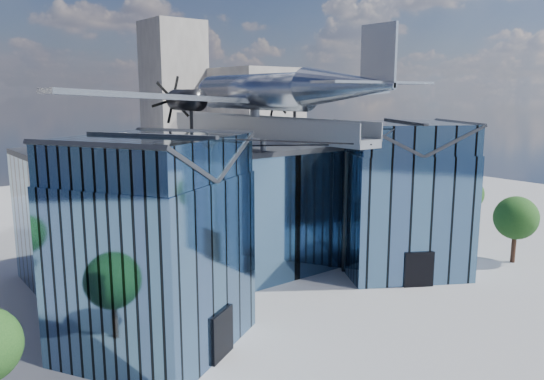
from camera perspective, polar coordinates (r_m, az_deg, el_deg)
ground_plane at (r=37.78m, az=1.91°, el=-11.24°), size 120.00×120.00×0.00m
museum at (r=40.61m, az=-3.32°, el=-1.53°), size 32.88×24.50×17.60m
bg_towers at (r=81.10m, az=-20.91°, el=7.00°), size 77.00×24.50×26.00m
tree_plaza_e at (r=48.03m, az=24.77°, el=-2.76°), size 4.21×4.21×5.59m
tree_side_e at (r=57.97m, az=20.21°, el=-0.43°), size 3.87×3.87×5.39m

